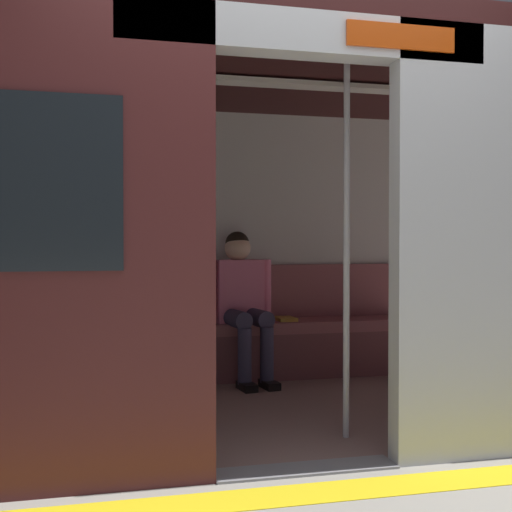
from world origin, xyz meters
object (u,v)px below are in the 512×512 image
(person_seated, at_px, (241,295))
(grab_pole_door, at_px, (209,245))
(grab_pole_far, at_px, (346,245))
(handbag, at_px, (195,312))
(bench_seat, at_px, (219,336))
(train_car, at_px, (240,178))
(book, at_px, (285,319))

(person_seated, bearing_deg, grab_pole_door, 71.65)
(person_seated, xyz_separation_m, grab_pole_far, (-0.22, 1.68, 0.40))
(person_seated, xyz_separation_m, handbag, (0.35, -0.12, -0.13))
(bench_seat, height_order, grab_pole_far, grab_pole_far)
(bench_seat, xyz_separation_m, person_seated, (-0.17, 0.05, 0.33))
(bench_seat, bearing_deg, person_seated, 163.10)
(train_car, bearing_deg, handbag, -83.25)
(train_car, distance_m, grab_pole_far, 0.95)
(bench_seat, distance_m, grab_pole_far, 1.92)
(person_seated, distance_m, grab_pole_door, 1.83)
(person_seated, bearing_deg, train_car, 76.83)
(bench_seat, xyz_separation_m, book, (-0.55, -0.02, 0.12))
(handbag, height_order, book, handbag)
(train_car, height_order, handbag, train_car)
(train_car, xyz_separation_m, grab_pole_door, (0.34, 0.73, -0.43))
(train_car, height_order, book, train_car)
(train_car, height_order, grab_pole_door, train_car)
(train_car, bearing_deg, bench_seat, -93.13)
(person_seated, bearing_deg, bench_seat, -16.90)
(handbag, distance_m, grab_pole_door, 1.90)
(handbag, bearing_deg, grab_pole_door, 83.42)
(train_car, distance_m, grab_pole_door, 0.91)
(person_seated, distance_m, book, 0.44)
(bench_seat, bearing_deg, handbag, -19.38)
(book, bearing_deg, train_car, 57.23)
(person_seated, height_order, grab_pole_far, grab_pole_far)
(grab_pole_far, bearing_deg, bench_seat, -77.23)
(bench_seat, bearing_deg, train_car, 86.87)
(train_car, distance_m, handbag, 1.46)
(bench_seat, xyz_separation_m, grab_pole_far, (-0.39, 1.73, 0.73))
(bench_seat, distance_m, grab_pole_door, 1.93)
(book, xyz_separation_m, grab_pole_far, (0.16, 1.75, 0.61))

